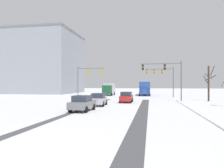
# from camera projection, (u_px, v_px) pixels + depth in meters

# --- Properties ---
(ground_plane) EXTENTS (300.00, 300.00, 0.00)m
(ground_plane) POSITION_uv_depth(u_px,v_px,m) (22.00, 152.00, 8.74)
(ground_plane) COLOR white
(wheel_track_left_lane) EXTENTS (1.11, 32.79, 0.01)m
(wheel_track_left_lane) POSITION_uv_depth(u_px,v_px,m) (143.00, 110.00, 22.67)
(wheel_track_left_lane) COLOR #4C4C51
(wheel_track_left_lane) RESTS_ON ground
(wheel_track_right_lane) EXTENTS (0.73, 32.79, 0.01)m
(wheel_track_right_lane) POSITION_uv_depth(u_px,v_px,m) (81.00, 109.00, 23.83)
(wheel_track_right_lane) COLOR #4C4C51
(wheel_track_right_lane) RESTS_ON ground
(sidewalk_kerb_right) EXTENTS (4.00, 32.79, 0.12)m
(sidewalk_kerb_right) POSITION_uv_depth(u_px,v_px,m) (219.00, 113.00, 19.97)
(sidewalk_kerb_right) COLOR white
(sidewalk_kerb_right) RESTS_ON ground
(traffic_signal_near_right) EXTENTS (6.47, 0.38, 6.50)m
(traffic_signal_near_right) POSITION_uv_depth(u_px,v_px,m) (167.00, 73.00, 34.78)
(traffic_signal_near_right) COLOR #56565B
(traffic_signal_near_right) RESTS_ON ground
(traffic_signal_far_right) EXTENTS (5.99, 0.62, 6.50)m
(traffic_signal_far_right) POSITION_uv_depth(u_px,v_px,m) (162.00, 75.00, 46.78)
(traffic_signal_far_right) COLOR #56565B
(traffic_signal_far_right) RESTS_ON ground
(traffic_signal_far_left) EXTENTS (5.75, 0.65, 6.50)m
(traffic_signal_far_left) POSITION_uv_depth(u_px,v_px,m) (87.00, 75.00, 45.27)
(traffic_signal_far_left) COLOR #56565B
(traffic_signal_far_left) RESTS_ON ground
(car_red_lead) EXTENTS (1.84, 4.10, 1.62)m
(car_red_lead) POSITION_uv_depth(u_px,v_px,m) (126.00, 97.00, 32.93)
(car_red_lead) COLOR red
(car_red_lead) RESTS_ON ground
(car_silver_second) EXTENTS (2.00, 4.19, 1.62)m
(car_silver_second) POSITION_uv_depth(u_px,v_px,m) (98.00, 99.00, 27.77)
(car_silver_second) COLOR #B7BABF
(car_silver_second) RESTS_ON ground
(car_grey_third) EXTENTS (1.95, 4.16, 1.62)m
(car_grey_third) POSITION_uv_depth(u_px,v_px,m) (82.00, 103.00, 22.15)
(car_grey_third) COLOR slate
(car_grey_third) RESTS_ON ground
(bus_oncoming) EXTENTS (2.96, 11.08, 3.38)m
(bus_oncoming) POSITION_uv_depth(u_px,v_px,m) (144.00, 87.00, 55.13)
(bus_oncoming) COLOR #284793
(bus_oncoming) RESTS_ON ground
(box_truck_delivery) EXTENTS (2.42, 7.44, 3.02)m
(box_truck_delivery) POSITION_uv_depth(u_px,v_px,m) (109.00, 89.00, 54.81)
(box_truck_delivery) COLOR #194C2D
(box_truck_delivery) RESTS_ON ground
(bare_tree_sidewalk_far) EXTENTS (2.02, 2.02, 5.77)m
(bare_tree_sidewalk_far) POSITION_uv_depth(u_px,v_px,m) (209.00, 82.00, 35.35)
(bare_tree_sidewalk_far) COLOR #423023
(bare_tree_sidewalk_far) RESTS_ON ground
(office_building_far_left_block) EXTENTS (20.80, 20.81, 19.31)m
(office_building_far_left_block) POSITION_uv_depth(u_px,v_px,m) (44.00, 63.00, 69.68)
(office_building_far_left_block) COLOR #9399A3
(office_building_far_left_block) RESTS_ON ground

